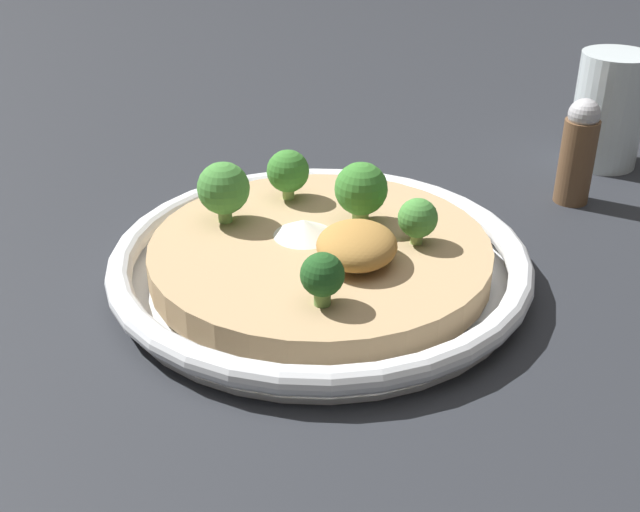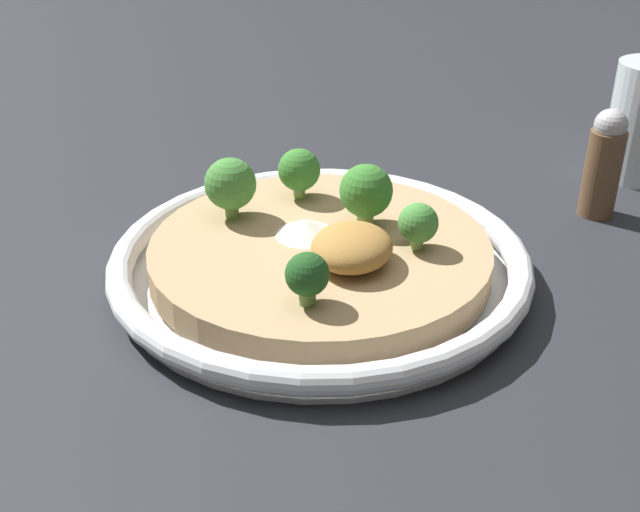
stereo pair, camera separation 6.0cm
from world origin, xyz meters
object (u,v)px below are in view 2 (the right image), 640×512
Objects in this scene: broccoli_right at (299,170)px; pepper_shaker at (604,163)px; broccoli_front at (418,224)px; broccoli_front_right at (366,192)px; broccoli_back_right at (230,184)px; broccoli_front_left at (307,276)px; risotto_bowl at (320,260)px.

pepper_shaker is (0.10, -0.24, -0.01)m from broccoli_right.
broccoli_front is at bearing 140.61° from pepper_shaker.
broccoli_front_right reaches higher than broccoli_right.
pepper_shaker is at bearing -39.39° from broccoli_front.
broccoli_front is (-0.06, -0.11, -0.00)m from broccoli_right.
broccoli_front is (-0.01, -0.15, -0.01)m from broccoli_back_right.
broccoli_front is at bearing -121.44° from broccoli_front_right.
broccoli_front is 0.37× the size of pepper_shaker.
broccoli_front_left is 0.32m from pepper_shaker.
broccoli_right is 0.06m from broccoli_back_right.
broccoli_front_right reaches higher than risotto_bowl.
broccoli_back_right is at bearing 97.99° from broccoli_front_right.
risotto_bowl is 7.55× the size of broccoli_right.
broccoli_right is at bearing -39.44° from broccoli_back_right.
risotto_bowl is 0.27m from pepper_shaker.
broccoli_front is at bearing -81.72° from risotto_bowl.
broccoli_back_right is at bearing 41.06° from broccoli_front_left.
broccoli_back_right is (0.11, 0.09, 0.01)m from broccoli_front_left.
broccoli_front_left is (-0.08, -0.01, 0.04)m from risotto_bowl.
pepper_shaker is at bearing -62.05° from broccoli_back_right.
broccoli_front_right is at bearing 58.56° from broccoli_front.
broccoli_right reaches higher than broccoli_front_left.
pepper_shaker is (0.26, -0.19, -0.00)m from broccoli_front_left.
broccoli_right is at bearing 61.32° from broccoli_front_right.
broccoli_front is (-0.03, -0.04, -0.01)m from broccoli_front_right.
broccoli_back_right is 1.38× the size of broccoli_front.
broccoli_back_right is 0.51× the size of pepper_shaker.
broccoli_front_left is (-0.12, 0.01, -0.01)m from broccoli_front_right.
broccoli_front_left is at bearing 143.52° from pepper_shaker.
risotto_bowl is 6.49× the size of broccoli_back_right.
broccoli_front_right is 1.34× the size of broccoli_front_left.
broccoli_back_right reaches higher than broccoli_front.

